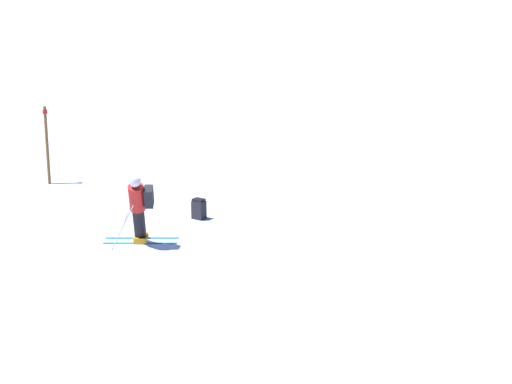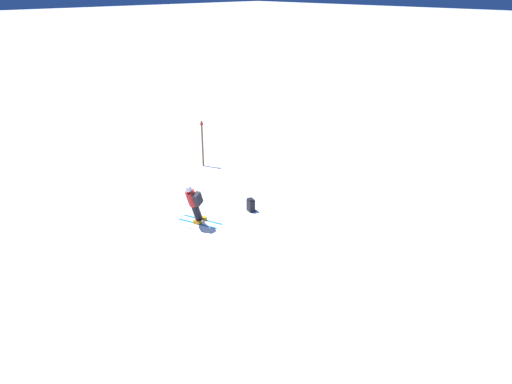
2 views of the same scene
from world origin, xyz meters
TOP-DOWN VIEW (x-y plane):
  - ground_plane at (0.00, 0.00)m, footprint 300.00×300.00m
  - skier at (1.06, 0.14)m, footprint 1.24×1.68m
  - spare_backpack at (-1.20, 0.62)m, footprint 0.30×0.35m
  - trail_marker at (-3.06, -4.52)m, footprint 0.13×0.13m

SIDE VIEW (x-z plane):
  - ground_plane at x=0.00m, z-range 0.00..0.00m
  - spare_backpack at x=-1.20m, z-range -0.01..0.49m
  - skier at x=1.06m, z-range 0.07..1.75m
  - trail_marker at x=-3.06m, z-range 0.10..2.26m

